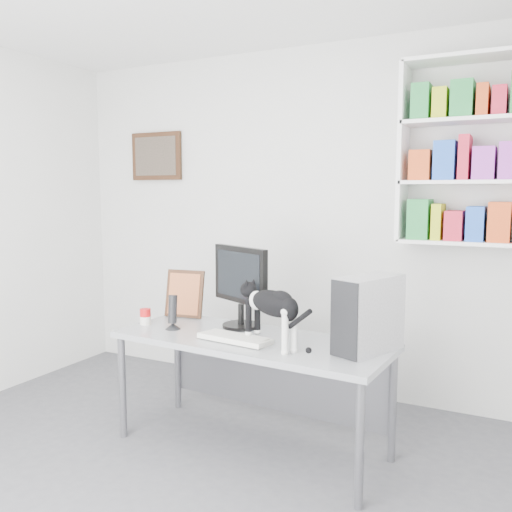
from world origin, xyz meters
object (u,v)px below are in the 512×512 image
bookshelf (481,151)px  cat (272,317)px  keyboard (235,338)px  speaker (173,311)px  leaning_print (185,293)px  monitor (241,286)px  desk (251,394)px  soup_can (145,317)px  pc_tower (369,314)px

bookshelf → cat: 1.78m
keyboard → speaker: (-0.49, 0.06, 0.10)m
speaker → bookshelf: bearing=15.6°
leaning_print → monitor: bearing=-17.4°
desk → speaker: 0.72m
keyboard → cat: cat is taller
cat → bookshelf: bearing=76.6°
leaning_print → soup_can: size_ratio=3.26×
desk → leaning_print: size_ratio=4.91×
soup_can → cat: size_ratio=0.19×
keyboard → monitor: bearing=118.8°
pc_tower → soup_can: size_ratio=4.00×
leaning_print → soup_can: bearing=-118.3°
speaker → cat: (0.74, -0.07, 0.06)m
keyboard → soup_can: 0.74m
monitor → pc_tower: size_ratio=1.28×
bookshelf → soup_can: (-1.95, -1.03, -1.09)m
monitor → leaning_print: bearing=-164.9°
monitor → speaker: monitor is taller
keyboard → desk: bearing=71.7°
bookshelf → leaning_print: bearing=-158.3°
leaning_print → cat: (0.87, -0.40, -0.00)m
soup_can → desk: bearing=1.7°
keyboard → speaker: size_ratio=1.92×
speaker → cat: 0.75m
pc_tower → soup_can: (-1.49, -0.06, -0.16)m
desk → monitor: monitor is taller
bookshelf → desk: 2.15m
pc_tower → speaker: (-1.25, -0.09, -0.10)m
cat → pc_tower: bearing=44.4°
leaning_print → pc_tower: bearing=-18.0°
bookshelf → monitor: bookshelf is taller
pc_tower → soup_can: 1.50m
pc_tower → leaning_print: size_ratio=1.23×
desk → keyboard: (-0.05, -0.11, 0.37)m
cat → keyboard: bearing=-154.7°
bookshelf → soup_can: size_ratio=11.73×
keyboard → soup_can: bearing=-180.0°
leaning_print → bookshelf: bearing=13.5°
pc_tower → soup_can: pc_tower is taller
keyboard → cat: 0.29m
soup_can → speaker: bearing=-4.9°
bookshelf → desk: bookshelf is taller
monitor → pc_tower: (0.89, -0.16, -0.06)m
monitor → soup_can: (-0.61, -0.22, -0.22)m
pc_tower → cat: size_ratio=0.76×
monitor → leaning_print: (-0.50, 0.08, -0.10)m
desk → monitor: bearing=135.1°
monitor → pc_tower: bearing=14.2°
leaning_print → speaker: bearing=-76.9°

